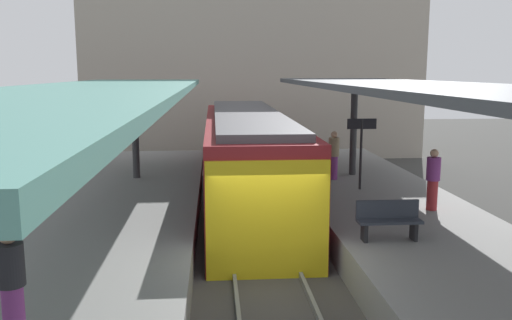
% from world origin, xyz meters
% --- Properties ---
extents(ground_plane, '(80.00, 80.00, 0.00)m').
position_xyz_m(ground_plane, '(0.00, 0.00, 0.00)').
color(ground_plane, '#383835').
extents(platform_left, '(4.40, 28.00, 1.00)m').
position_xyz_m(platform_left, '(-3.80, 0.00, 0.50)').
color(platform_left, gray).
rests_on(platform_left, ground_plane).
extents(platform_right, '(4.40, 28.00, 1.00)m').
position_xyz_m(platform_right, '(3.80, 0.00, 0.50)').
color(platform_right, gray).
rests_on(platform_right, ground_plane).
extents(track_ballast, '(3.20, 28.00, 0.20)m').
position_xyz_m(track_ballast, '(0.00, 0.00, 0.10)').
color(track_ballast, '#423F3D').
rests_on(track_ballast, ground_plane).
extents(rail_near_side, '(0.08, 28.00, 0.14)m').
position_xyz_m(rail_near_side, '(-0.72, 0.00, 0.27)').
color(rail_near_side, slate).
rests_on(rail_near_side, track_ballast).
extents(rail_far_side, '(0.08, 28.00, 0.14)m').
position_xyz_m(rail_far_side, '(0.72, 0.00, 0.27)').
color(rail_far_side, slate).
rests_on(rail_far_side, track_ballast).
extents(commuter_train, '(2.78, 13.82, 3.10)m').
position_xyz_m(commuter_train, '(0.00, 7.11, 1.73)').
color(commuter_train, maroon).
rests_on(commuter_train, track_ballast).
extents(canopy_left, '(4.18, 21.00, 3.30)m').
position_xyz_m(canopy_left, '(-3.80, 1.40, 4.18)').
color(canopy_left, '#333335').
rests_on(canopy_left, platform_left).
extents(canopy_right, '(4.18, 21.00, 3.35)m').
position_xyz_m(canopy_right, '(3.80, 1.40, 4.22)').
color(canopy_right, '#333335').
rests_on(canopy_right, platform_right).
extents(platform_bench, '(1.40, 0.41, 0.86)m').
position_xyz_m(platform_bench, '(2.65, 0.28, 1.46)').
color(platform_bench, black).
rests_on(platform_bench, platform_right).
extents(platform_sign, '(0.90, 0.08, 2.21)m').
position_xyz_m(platform_sign, '(3.41, 5.28, 2.62)').
color(platform_sign, '#262628').
rests_on(platform_sign, platform_right).
extents(passenger_near_bench, '(0.36, 0.36, 1.70)m').
position_xyz_m(passenger_near_bench, '(-3.75, -3.96, 1.88)').
color(passenger_near_bench, '#7A337A').
rests_on(passenger_near_bench, platform_left).
extents(passenger_mid_platform, '(0.36, 0.36, 1.63)m').
position_xyz_m(passenger_mid_platform, '(4.63, 2.68, 1.84)').
color(passenger_mid_platform, maroon).
rests_on(passenger_mid_platform, platform_right).
extents(passenger_far_end, '(0.36, 0.36, 1.64)m').
position_xyz_m(passenger_far_end, '(2.92, 6.89, 1.85)').
color(passenger_far_end, '#7A337A').
rests_on(passenger_far_end, platform_right).
extents(station_building_backdrop, '(18.00, 6.00, 11.00)m').
position_xyz_m(station_building_backdrop, '(1.11, 20.00, 5.50)').
color(station_building_backdrop, '#A89E8E').
rests_on(station_building_backdrop, ground_plane).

